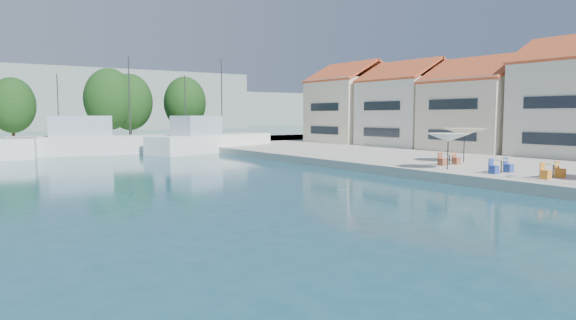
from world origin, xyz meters
TOP-DOWN VIEW (x-y plane):
  - quay_right at (22.00, 30.00)m, footprint 32.00×92.00m
  - quay_far at (-8.00, 67.00)m, footprint 90.00×16.00m
  - hill_east at (40.00, 180.00)m, footprint 140.00×40.00m
  - building_04 at (24.00, 33.00)m, footprint 9.00×8.80m
  - building_05 at (24.00, 42.00)m, footprint 8.40×8.80m
  - building_06 at (24.00, 51.00)m, footprint 9.00×8.80m
  - trawler_03 at (-3.72, 56.64)m, footprint 19.58×8.30m
  - trawler_04 at (5.98, 53.01)m, footprint 15.30×8.59m
  - tree_05 at (-10.38, 71.04)m, footprint 5.15×5.15m
  - tree_06 at (0.14, 69.26)m, footprint 6.13×6.13m
  - tree_07 at (2.78, 69.64)m, footprint 5.76×5.76m
  - tree_08 at (10.81, 70.86)m, footprint 5.78×5.78m
  - umbrella_white at (7.72, 23.86)m, footprint 2.63×2.63m
  - umbrella_cream at (12.52, 26.31)m, footprint 3.06×3.06m
  - cafe_table_01 at (8.66, 17.94)m, footprint 1.82×0.70m
  - cafe_table_02 at (8.61, 20.87)m, footprint 1.82×0.70m
  - cafe_table_03 at (10.05, 25.58)m, footprint 1.82×0.70m

SIDE VIEW (x-z plane):
  - quay_right at x=22.00m, z-range 0.00..0.60m
  - quay_far at x=-8.00m, z-range 0.00..0.60m
  - cafe_table_01 at x=8.66m, z-range 0.51..1.27m
  - cafe_table_02 at x=8.61m, z-range 0.51..1.27m
  - cafe_table_03 at x=10.05m, z-range 0.51..1.27m
  - trawler_03 at x=-3.72m, z-range -4.03..6.17m
  - trawler_04 at x=5.98m, z-range -4.03..6.17m
  - umbrella_white at x=7.72m, z-range 1.43..3.60m
  - umbrella_cream at x=12.52m, z-range 1.53..3.88m
  - tree_05 at x=-10.38m, z-range 1.19..8.81m
  - building_04 at x=24.00m, z-range 0.42..9.62m
  - building_05 at x=24.00m, z-range 0.41..10.11m
  - building_06 at x=24.00m, z-range 0.40..10.60m
  - tree_07 at x=2.78m, z-range 1.26..9.78m
  - tree_08 at x=10.81m, z-range 1.26..9.82m
  - tree_06 at x=0.14m, z-range 1.30..10.37m
  - hill_east at x=40.00m, z-range 0.00..12.00m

